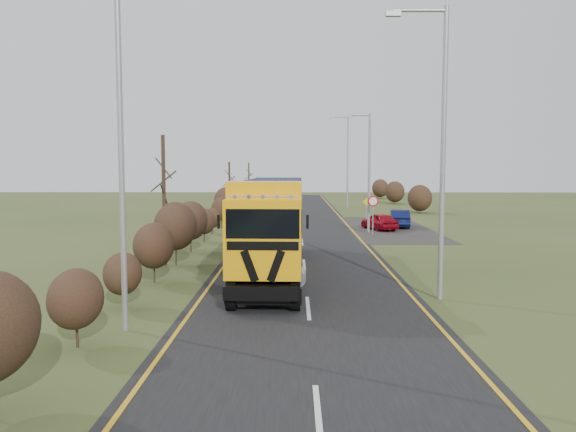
# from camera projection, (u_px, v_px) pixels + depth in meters

# --- Properties ---
(ground) EXTENTS (160.00, 160.00, 0.00)m
(ground) POSITION_uv_depth(u_px,v_px,m) (306.00, 283.00, 22.17)
(ground) COLOR #38461E
(ground) RESTS_ON ground
(road) EXTENTS (8.00, 120.00, 0.02)m
(road) POSITION_uv_depth(u_px,v_px,m) (302.00, 247.00, 32.13)
(road) COLOR black
(road) RESTS_ON ground
(layby) EXTENTS (6.00, 18.00, 0.02)m
(layby) POSITION_uv_depth(u_px,v_px,m) (387.00, 228.00, 42.01)
(layby) COLOR #282624
(layby) RESTS_ON ground
(lane_markings) EXTENTS (7.52, 116.00, 0.01)m
(lane_markings) POSITION_uv_depth(u_px,v_px,m) (302.00, 247.00, 31.82)
(lane_markings) COLOR gold
(lane_markings) RESTS_ON road
(hedgerow) EXTENTS (2.24, 102.04, 6.05)m
(hedgerow) POSITION_uv_depth(u_px,v_px,m) (191.00, 223.00, 29.97)
(hedgerow) COLOR black
(hedgerow) RESTS_ON ground
(lorry) EXTENTS (2.87, 14.76, 4.10)m
(lorry) POSITION_uv_depth(u_px,v_px,m) (272.00, 219.00, 24.39)
(lorry) COLOR black
(lorry) RESTS_ON ground
(car_red_hatchback) EXTENTS (2.61, 3.94, 1.25)m
(car_red_hatchback) POSITION_uv_depth(u_px,v_px,m) (379.00, 221.00, 40.85)
(car_red_hatchback) COLOR maroon
(car_red_hatchback) RESTS_ON ground
(car_blue_sedan) EXTENTS (1.84, 4.10, 1.31)m
(car_blue_sedan) POSITION_uv_depth(u_px,v_px,m) (399.00, 219.00, 42.70)
(car_blue_sedan) COLOR #0B123D
(car_blue_sedan) RESTS_ON ground
(streetlight_near) EXTENTS (2.10, 0.20, 9.93)m
(streetlight_near) POSITION_uv_depth(u_px,v_px,m) (439.00, 140.00, 18.98)
(streetlight_near) COLOR #97999C
(streetlight_near) RESTS_ON ground
(streetlight_mid) EXTENTS (1.77, 0.18, 8.26)m
(streetlight_mid) POSITION_uv_depth(u_px,v_px,m) (368.00, 168.00, 38.76)
(streetlight_mid) COLOR #97999C
(streetlight_mid) RESTS_ON ground
(streetlight_far) EXTENTS (2.17, 0.20, 10.25)m
(streetlight_far) POSITION_uv_depth(u_px,v_px,m) (346.00, 157.00, 62.11)
(streetlight_far) COLOR #97999C
(streetlight_far) RESTS_ON ground
(left_pole) EXTENTS (0.16, 0.16, 10.30)m
(left_pole) POSITION_uv_depth(u_px,v_px,m) (121.00, 146.00, 15.34)
(left_pole) COLOR #97999C
(left_pole) RESTS_ON ground
(speed_sign) EXTENTS (0.73, 0.10, 2.64)m
(speed_sign) POSITION_uv_depth(u_px,v_px,m) (373.00, 207.00, 37.93)
(speed_sign) COLOR #97999C
(speed_sign) RESTS_ON ground
(warning_board) EXTENTS (0.74, 0.11, 1.95)m
(warning_board) POSITION_uv_depth(u_px,v_px,m) (367.00, 206.00, 48.60)
(warning_board) COLOR #97999C
(warning_board) RESTS_ON ground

